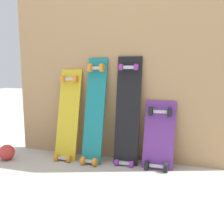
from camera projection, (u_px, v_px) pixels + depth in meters
ground_plane at (115, 160)px, 2.32m from camera, size 12.00×12.00×0.00m
plywood_wall_panel at (117, 63)px, 2.25m from camera, size 1.85×0.04×1.63m
skateboard_yellow at (68, 118)px, 2.32m from camera, size 0.19×0.26×0.83m
skateboard_teal at (94, 114)px, 2.23m from camera, size 0.16×0.28×0.92m
skateboard_black at (127, 115)px, 2.18m from camera, size 0.20×0.20×0.93m
skateboard_purple at (159, 139)px, 2.12m from camera, size 0.24×0.22×0.58m
rubber_ball at (7, 152)px, 2.31m from camera, size 0.13×0.13×0.13m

